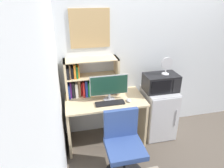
{
  "coord_description": "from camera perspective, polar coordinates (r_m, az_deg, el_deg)",
  "views": [
    {
      "loc": [
        -1.47,
        -2.99,
        2.26
      ],
      "look_at": [
        -0.86,
        -0.36,
        1.02
      ],
      "focal_mm": 32.98,
      "sensor_mm": 36.0,
      "label": 1
    }
  ],
  "objects": [
    {
      "name": "desk_chair",
      "position": [
        2.75,
        3.19,
        -17.82
      ],
      "size": [
        0.53,
        0.53,
        0.91
      ],
      "color": "black",
      "rests_on": "ground_plane"
    },
    {
      "name": "microwave",
      "position": [
        3.28,
        13.4,
        0.41
      ],
      "size": [
        0.52,
        0.33,
        0.27
      ],
      "color": "black",
      "rests_on": "mini_fridge"
    },
    {
      "name": "wall_left",
      "position": [
        1.69,
        -16.12,
        -10.98
      ],
      "size": [
        0.04,
        4.4,
        2.6
      ],
      "primitive_type": "cube",
      "color": "silver",
      "rests_on": "ground_plane"
    },
    {
      "name": "desk",
      "position": [
        3.21,
        -1.89,
        -7.96
      ],
      "size": [
        1.18,
        0.66,
        0.77
      ],
      "color": "beige",
      "rests_on": "ground_plane"
    },
    {
      "name": "computer_mouse",
      "position": [
        3.02,
        4.67,
        -4.54
      ],
      "size": [
        0.07,
        0.11,
        0.03
      ],
      "primitive_type": "ellipsoid",
      "color": "silver",
      "rests_on": "desk"
    },
    {
      "name": "keyboard",
      "position": [
        2.95,
        -0.55,
        -5.33
      ],
      "size": [
        0.42,
        0.13,
        0.02
      ],
      "primitive_type": "cube",
      "color": "black",
      "rests_on": "desk"
    },
    {
      "name": "monitor",
      "position": [
        2.96,
        -0.8,
        -0.67
      ],
      "size": [
        0.56,
        0.17,
        0.39
      ],
      "color": "#B7B7BC",
      "rests_on": "desk"
    },
    {
      "name": "wall_corkboard",
      "position": [
        3.04,
        -6.15,
        15.04
      ],
      "size": [
        0.57,
        0.02,
        0.55
      ],
      "primitive_type": "cube",
      "color": "tan"
    },
    {
      "name": "mini_fridge",
      "position": [
        3.53,
        12.56,
        -7.65
      ],
      "size": [
        0.49,
        0.55,
        0.82
      ],
      "color": "silver",
      "rests_on": "ground_plane"
    },
    {
      "name": "hutch_bookshelf",
      "position": [
        3.12,
        -7.8,
        1.37
      ],
      "size": [
        0.8,
        0.27,
        0.58
      ],
      "color": "beige",
      "rests_on": "desk"
    },
    {
      "name": "wall_back",
      "position": [
        3.67,
        18.37,
        8.24
      ],
      "size": [
        6.4,
        0.04,
        2.6
      ],
      "primitive_type": "cube",
      "color": "silver",
      "rests_on": "ground_plane"
    },
    {
      "name": "desk_fan",
      "position": [
        3.2,
        14.89,
        5.19
      ],
      "size": [
        0.18,
        0.11,
        0.27
      ],
      "color": "silver",
      "rests_on": "microwave"
    }
  ]
}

